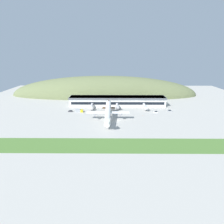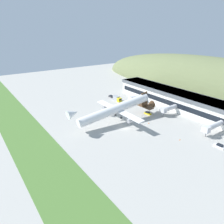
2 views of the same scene
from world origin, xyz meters
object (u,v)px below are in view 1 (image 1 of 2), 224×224
Objects in this scene: jetway_1 at (117,106)px; terminal_building at (117,101)px; jetway_0 at (91,106)px; fuel_truck at (79,111)px; jetway_2 at (145,106)px; cargo_airplane at (108,112)px; traffic_cone_1 at (120,115)px; service_car_3 at (70,111)px; service_car_2 at (110,112)px; service_car_1 at (170,111)px; service_car_0 at (156,112)px; traffic_cone_0 at (143,115)px.

terminal_building is at bearing 87.90° from jetway_1.
jetway_0 is 1.83× the size of fuel_truck.
jetway_2 is 1.97× the size of fuel_truck.
jetway_1 is 31.84m from cargo_airplane.
fuel_truck is (-66.54, -7.32, -2.48)m from jetway_2.
terminal_building is 31.79m from traffic_cone_1.
service_car_3 is 0.60× the size of fuel_truck.
jetway_2 is at bearing -28.52° from terminal_building.
terminal_building is at bearing 28.52° from jetway_0.
service_car_2 is at bearing -109.68° from terminal_building.
service_car_3 is at bearing -175.22° from jetway_2.
jetway_1 is (26.58, 0.85, -0.00)m from jetway_0.
jetway_1 is at bearing 74.28° from cargo_airplane.
fuel_truck reaches higher than traffic_cone_1.
service_car_3 is at bearing -170.65° from jetway_1.
service_car_2 is at bearing -168.75° from jetway_2.
jetway_1 is at bearing 173.17° from service_car_1.
cargo_airplane is 11.76× the size of service_car_0.
fuel_truck is 12.78× the size of traffic_cone_1.
service_car_1 is (52.09, -20.17, -5.28)m from terminal_building.
traffic_cone_0 is (70.86, -10.69, -0.36)m from service_car_3.
cargo_airplane is (-37.19, -29.05, 3.57)m from jetway_2.
cargo_airplane reaches higher than service_car_3.
terminal_building is 45.28m from cargo_airplane.
cargo_airplane is at bearing -30.69° from service_car_3.
service_car_1 is 7.80× the size of traffic_cone_1.
cargo_airplane is 12.46× the size of service_car_2.
jetway_0 is 14.03m from fuel_truck.
terminal_building reaches higher than service_car_2.
jetway_1 is 38.99m from fuel_truck.
cargo_airplane is (-9.08, -44.33, 1.61)m from terminal_building.
service_car_1 reaches higher than traffic_cone_0.
jetway_1 is 20.61× the size of traffic_cone_1.
cargo_airplane is at bearing -36.51° from fuel_truck.
jetway_0 is 21.70m from service_car_3.
cargo_airplane reaches higher than service_car_2.
cargo_airplane reaches higher than jetway_0.
service_car_2 is at bearing 178.37° from service_car_0.
jetway_2 is 3.14× the size of service_car_0.
traffic_cone_0 is at bearing -37.50° from jetway_1.
service_car_2 is at bearing -131.22° from jetway_1.
fuel_truck is (-37.92, -8.72, -2.48)m from jetway_1.
jetway_1 is at bearing 9.35° from service_car_3.
cargo_airplane is 66.12m from service_car_1.
traffic_cone_0 is (50.56, -17.56, -3.71)m from jetway_0.
jetway_0 reaches higher than fuel_truck.
service_car_0 is (9.25, -8.48, -3.33)m from jetway_2.
traffic_cone_0 is 1.00× the size of traffic_cone_1.
jetway_2 is 66.99m from fuel_truck.
service_car_0 is (37.36, -23.75, -5.29)m from terminal_building.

